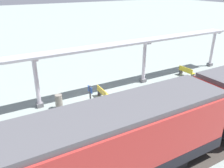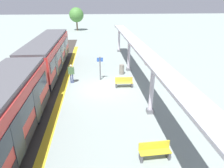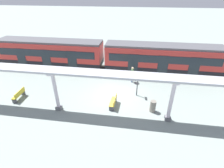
{
  "view_description": "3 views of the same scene",
  "coord_description": "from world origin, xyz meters",
  "px_view_note": "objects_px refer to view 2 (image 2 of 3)",
  "views": [
    {
      "loc": [
        -11.76,
        7.26,
        7.83
      ],
      "look_at": [
        1.14,
        -0.21,
        1.41
      ],
      "focal_mm": 37.87,
      "sensor_mm": 36.0,
      "label": 1
    },
    {
      "loc": [
        -0.56,
        -16.1,
        7.09
      ],
      "look_at": [
        0.72,
        -2.03,
        1.2
      ],
      "focal_mm": 33.1,
      "sensor_mm": 36.0,
      "label": 2
    },
    {
      "loc": [
        13.37,
        1.64,
        8.76
      ],
      "look_at": [
        1.09,
        -0.2,
        1.67
      ],
      "focal_mm": 26.79,
      "sensor_mm": 36.0,
      "label": 3
    }
  ],
  "objects_px": {
    "train_far_carriage": "(48,55)",
    "canopy_pillar_second": "(152,89)",
    "bench_near_end": "(155,151)",
    "bench_mid_platform": "(124,82)",
    "canopy_pillar_fourth": "(119,39)",
    "trash_bin": "(122,69)",
    "platform_info_sign": "(100,66)",
    "canopy_pillar_third": "(129,54)",
    "passenger_waiting_near_edge": "(71,72)"
  },
  "relations": [
    {
      "from": "canopy_pillar_second",
      "to": "train_far_carriage",
      "type": "bearing_deg",
      "value": 132.2
    },
    {
      "from": "bench_mid_platform",
      "to": "platform_info_sign",
      "type": "height_order",
      "value": "platform_info_sign"
    },
    {
      "from": "train_far_carriage",
      "to": "platform_info_sign",
      "type": "bearing_deg",
      "value": -27.3
    },
    {
      "from": "canopy_pillar_third",
      "to": "trash_bin",
      "type": "xyz_separation_m",
      "value": [
        -0.87,
        -1.09,
        -1.28
      ]
    },
    {
      "from": "train_far_carriage",
      "to": "trash_bin",
      "type": "height_order",
      "value": "train_far_carriage"
    },
    {
      "from": "bench_mid_platform",
      "to": "canopy_pillar_second",
      "type": "bearing_deg",
      "value": -75.92
    },
    {
      "from": "train_far_carriage",
      "to": "bench_mid_platform",
      "type": "xyz_separation_m",
      "value": [
        7.02,
        -4.52,
        -1.39
      ]
    },
    {
      "from": "bench_near_end",
      "to": "trash_bin",
      "type": "height_order",
      "value": "trash_bin"
    },
    {
      "from": "train_far_carriage",
      "to": "canopy_pillar_second",
      "type": "xyz_separation_m",
      "value": [
        8.14,
        -8.98,
        -0.05
      ]
    },
    {
      "from": "train_far_carriage",
      "to": "trash_bin",
      "type": "relative_size",
      "value": 12.81
    },
    {
      "from": "canopy_pillar_second",
      "to": "trash_bin",
      "type": "bearing_deg",
      "value": 96.49
    },
    {
      "from": "canopy_pillar_fourth",
      "to": "passenger_waiting_near_edge",
      "type": "relative_size",
      "value": 2.02
    },
    {
      "from": "canopy_pillar_second",
      "to": "bench_near_end",
      "type": "bearing_deg",
      "value": -102.27
    },
    {
      "from": "canopy_pillar_second",
      "to": "bench_near_end",
      "type": "height_order",
      "value": "canopy_pillar_second"
    },
    {
      "from": "train_far_carriage",
      "to": "canopy_pillar_second",
      "type": "relative_size",
      "value": 3.65
    },
    {
      "from": "train_far_carriage",
      "to": "bench_near_end",
      "type": "distance_m",
      "value": 15.06
    },
    {
      "from": "canopy_pillar_second",
      "to": "platform_info_sign",
      "type": "height_order",
      "value": "canopy_pillar_second"
    },
    {
      "from": "bench_near_end",
      "to": "trash_bin",
      "type": "relative_size",
      "value": 1.52
    },
    {
      "from": "canopy_pillar_second",
      "to": "platform_info_sign",
      "type": "relative_size",
      "value": 1.59
    },
    {
      "from": "passenger_waiting_near_edge",
      "to": "train_far_carriage",
      "type": "bearing_deg",
      "value": 128.14
    },
    {
      "from": "passenger_waiting_near_edge",
      "to": "bench_near_end",
      "type": "bearing_deg",
      "value": -64.54
    },
    {
      "from": "passenger_waiting_near_edge",
      "to": "platform_info_sign",
      "type": "bearing_deg",
      "value": 12.28
    },
    {
      "from": "platform_info_sign",
      "to": "bench_near_end",
      "type": "bearing_deg",
      "value": -78.39
    },
    {
      "from": "trash_bin",
      "to": "platform_info_sign",
      "type": "xyz_separation_m",
      "value": [
        -2.19,
        -1.33,
        0.83
      ]
    },
    {
      "from": "canopy_pillar_second",
      "to": "bench_mid_platform",
      "type": "height_order",
      "value": "canopy_pillar_second"
    },
    {
      "from": "canopy_pillar_fourth",
      "to": "platform_info_sign",
      "type": "height_order",
      "value": "canopy_pillar_fourth"
    },
    {
      "from": "canopy_pillar_third",
      "to": "bench_mid_platform",
      "type": "distance_m",
      "value": 4.66
    },
    {
      "from": "canopy_pillar_fourth",
      "to": "platform_info_sign",
      "type": "relative_size",
      "value": 1.59
    },
    {
      "from": "canopy_pillar_third",
      "to": "platform_info_sign",
      "type": "xyz_separation_m",
      "value": [
        -3.06,
        -2.42,
        -0.45
      ]
    },
    {
      "from": "canopy_pillar_third",
      "to": "trash_bin",
      "type": "bearing_deg",
      "value": -128.75
    },
    {
      "from": "canopy_pillar_fourth",
      "to": "passenger_waiting_near_edge",
      "type": "distance_m",
      "value": 12.65
    },
    {
      "from": "bench_near_end",
      "to": "passenger_waiting_near_edge",
      "type": "relative_size",
      "value": 0.88
    },
    {
      "from": "trash_bin",
      "to": "platform_info_sign",
      "type": "height_order",
      "value": "platform_info_sign"
    },
    {
      "from": "train_far_carriage",
      "to": "canopy_pillar_third",
      "type": "distance_m",
      "value": 8.14
    },
    {
      "from": "bench_near_end",
      "to": "bench_mid_platform",
      "type": "relative_size",
      "value": 1.0
    },
    {
      "from": "canopy_pillar_second",
      "to": "bench_near_end",
      "type": "relative_size",
      "value": 2.3
    },
    {
      "from": "bench_near_end",
      "to": "passenger_waiting_near_edge",
      "type": "bearing_deg",
      "value": 115.46
    },
    {
      "from": "canopy_pillar_second",
      "to": "trash_bin",
      "type": "distance_m",
      "value": 7.84
    },
    {
      "from": "canopy_pillar_third",
      "to": "bench_mid_platform",
      "type": "height_order",
      "value": "canopy_pillar_third"
    },
    {
      "from": "canopy_pillar_second",
      "to": "canopy_pillar_fourth",
      "type": "height_order",
      "value": "same"
    },
    {
      "from": "bench_mid_platform",
      "to": "trash_bin",
      "type": "distance_m",
      "value": 3.24
    },
    {
      "from": "canopy_pillar_third",
      "to": "platform_info_sign",
      "type": "distance_m",
      "value": 3.93
    },
    {
      "from": "passenger_waiting_near_edge",
      "to": "trash_bin",
      "type": "bearing_deg",
      "value": 21.66
    },
    {
      "from": "canopy_pillar_second",
      "to": "platform_info_sign",
      "type": "xyz_separation_m",
      "value": [
        -3.06,
        6.36,
        -0.45
      ]
    },
    {
      "from": "canopy_pillar_fourth",
      "to": "bench_near_end",
      "type": "height_order",
      "value": "canopy_pillar_fourth"
    },
    {
      "from": "canopy_pillar_third",
      "to": "bench_mid_platform",
      "type": "relative_size",
      "value": 2.3
    },
    {
      "from": "canopy_pillar_fourth",
      "to": "bench_near_end",
      "type": "relative_size",
      "value": 2.3
    },
    {
      "from": "bench_mid_platform",
      "to": "trash_bin",
      "type": "relative_size",
      "value": 1.52
    },
    {
      "from": "canopy_pillar_second",
      "to": "canopy_pillar_third",
      "type": "bearing_deg",
      "value": 90.0
    },
    {
      "from": "bench_near_end",
      "to": "bench_mid_platform",
      "type": "distance_m",
      "value": 8.62
    }
  ]
}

